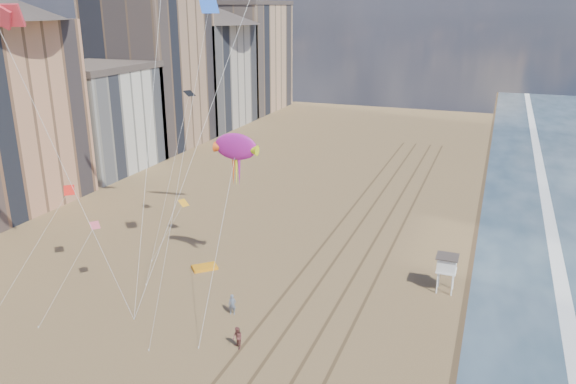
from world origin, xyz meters
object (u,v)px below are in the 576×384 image
object	(u,v)px
lifeguard_stand	(447,264)
kite_flyer_b	(237,338)
show_kite	(236,147)
kite_flyer_a	(232,305)
grounded_kite	(205,267)

from	to	relation	value
lifeguard_stand	kite_flyer_b	size ratio (longest dim) A/B	1.96
show_kite	kite_flyer_b	world-z (taller)	show_kite
lifeguard_stand	show_kite	world-z (taller)	show_kite
kite_flyer_a	kite_flyer_b	world-z (taller)	kite_flyer_a
lifeguard_stand	show_kite	distance (m)	22.34
kite_flyer_a	kite_flyer_b	bearing A→B (deg)	-73.42
grounded_kite	kite_flyer_a	size ratio (longest dim) A/B	1.32
kite_flyer_a	kite_flyer_b	size ratio (longest dim) A/B	1.00
lifeguard_stand	show_kite	xyz separation A→B (m)	(-19.11, -4.66, 10.58)
show_kite	lifeguard_stand	bearing A→B (deg)	13.70
grounded_kite	show_kite	xyz separation A→B (m)	(4.39, -0.92, 13.24)
lifeguard_stand	grounded_kite	distance (m)	23.94
grounded_kite	lifeguard_stand	bearing A→B (deg)	-33.55
show_kite	grounded_kite	bearing A→B (deg)	168.22
show_kite	kite_flyer_b	bearing A→B (deg)	-65.32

